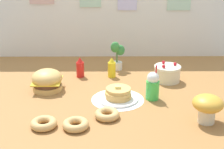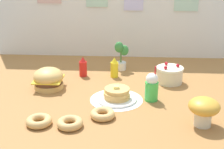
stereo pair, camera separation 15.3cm
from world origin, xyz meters
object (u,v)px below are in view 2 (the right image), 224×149
(pancake_stack, at_px, (117,95))
(mushroom_stool, at_px, (204,109))
(layer_cake, at_px, (170,75))
(potted_plant, at_px, (121,55))
(mustard_bottle, at_px, (114,68))
(burger, at_px, (48,79))
(donut_vanilla, at_px, (103,114))
(ketchup_bottle, at_px, (83,67))
(donut_pink_glaze, at_px, (39,121))
(cream_soda_cup, at_px, (152,87))
(donut_chocolate, at_px, (70,123))

(pancake_stack, bearing_deg, mushroom_stool, -31.34)
(layer_cake, height_order, potted_plant, potted_plant)
(mustard_bottle, bearing_deg, burger, -151.33)
(mustard_bottle, height_order, donut_vanilla, mustard_bottle)
(burger, bearing_deg, ketchup_bottle, 50.43)
(ketchup_bottle, height_order, donut_vanilla, ketchup_bottle)
(ketchup_bottle, distance_m, potted_plant, 0.37)
(donut_pink_glaze, xyz_separation_m, donut_vanilla, (0.39, 0.11, 0.00))
(layer_cake, xyz_separation_m, mushroom_stool, (0.13, -0.69, 0.05))
(pancake_stack, relative_size, mushroom_stool, 1.55)
(donut_vanilla, bearing_deg, pancake_stack, 74.04)
(donut_vanilla, height_order, potted_plant, potted_plant)
(ketchup_bottle, relative_size, donut_pink_glaze, 1.08)
(layer_cake, height_order, ketchup_bottle, ketchup_bottle)
(ketchup_bottle, distance_m, donut_pink_glaze, 0.87)
(burger, xyz_separation_m, cream_soda_cup, (0.79, -0.17, 0.02))
(burger, xyz_separation_m, donut_chocolate, (0.27, -0.58, -0.05))
(potted_plant, bearing_deg, cream_soda_cup, -68.97)
(ketchup_bottle, relative_size, donut_chocolate, 1.08)
(pancake_stack, bearing_deg, burger, 161.16)
(burger, relative_size, mustard_bottle, 1.33)
(donut_chocolate, xyz_separation_m, potted_plant, (0.27, 1.05, 0.12))
(ketchup_bottle, bearing_deg, donut_vanilla, -72.42)
(cream_soda_cup, bearing_deg, donut_pink_glaze, -150.72)
(layer_cake, relative_size, ketchup_bottle, 1.25)
(donut_chocolate, bearing_deg, pancake_stack, 56.22)
(layer_cake, bearing_deg, burger, -169.53)
(donut_chocolate, distance_m, donut_vanilla, 0.23)
(potted_plant, bearing_deg, donut_pink_glaze, -114.41)
(burger, distance_m, ketchup_bottle, 0.36)
(pancake_stack, bearing_deg, donut_vanilla, -105.96)
(layer_cake, distance_m, potted_plant, 0.51)
(layer_cake, height_order, donut_pink_glaze, layer_cake)
(burger, height_order, cream_soda_cup, cream_soda_cup)
(pancake_stack, height_order, donut_pink_glaze, pancake_stack)
(pancake_stack, height_order, ketchup_bottle, ketchup_bottle)
(pancake_stack, height_order, mustard_bottle, mustard_bottle)
(donut_vanilla, xyz_separation_m, mushroom_stool, (0.62, -0.06, 0.09))
(layer_cake, relative_size, donut_vanilla, 1.34)
(cream_soda_cup, distance_m, potted_plant, 0.68)
(layer_cake, height_order, donut_chocolate, layer_cake)
(burger, bearing_deg, cream_soda_cup, -12.17)
(layer_cake, relative_size, donut_pink_glaze, 1.34)
(burger, height_order, pancake_stack, burger)
(burger, height_order, mustard_bottle, mustard_bottle)
(burger, xyz_separation_m, mushroom_stool, (1.09, -0.52, 0.03))
(donut_chocolate, xyz_separation_m, donut_vanilla, (0.19, 0.13, 0.00))
(ketchup_bottle, bearing_deg, cream_soda_cup, -38.79)
(pancake_stack, distance_m, layer_cake, 0.55)
(mustard_bottle, bearing_deg, cream_soda_cup, -56.76)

